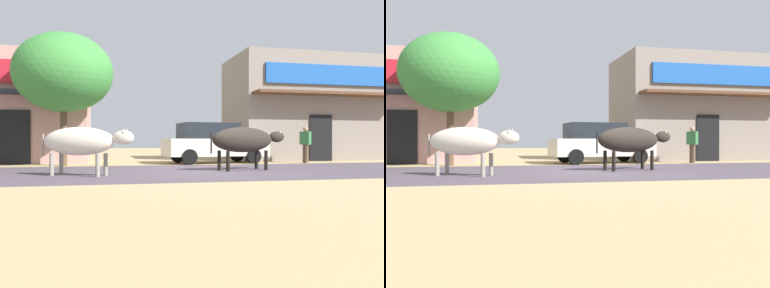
% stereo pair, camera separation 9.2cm
% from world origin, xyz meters
% --- Properties ---
extents(ground, '(80.00, 80.00, 0.00)m').
position_xyz_m(ground, '(0.00, 0.00, 0.00)').
color(ground, tan).
extents(asphalt_road, '(72.00, 6.25, 0.00)m').
position_xyz_m(asphalt_road, '(0.00, 0.00, 0.00)').
color(asphalt_road, '#524651').
rests_on(asphalt_road, ground).
extents(storefront_right_club, '(7.65, 5.00, 5.02)m').
position_xyz_m(storefront_right_club, '(6.87, 6.78, 2.52)').
color(storefront_right_club, gray).
rests_on(storefront_right_club, ground).
extents(roadside_tree, '(3.60, 3.60, 4.86)m').
position_xyz_m(roadside_tree, '(-4.55, 3.72, 3.41)').
color(roadside_tree, brown).
rests_on(roadside_tree, ground).
extents(parked_hatchback_car, '(4.32, 2.11, 1.64)m').
position_xyz_m(parked_hatchback_car, '(1.26, 4.16, 0.84)').
color(parked_hatchback_car, beige).
rests_on(parked_hatchback_car, ground).
extents(cow_near_brown, '(2.48, 1.54, 1.27)m').
position_xyz_m(cow_near_brown, '(-3.67, -0.81, 0.89)').
color(cow_near_brown, silver).
rests_on(cow_near_brown, ground).
extents(cow_far_dark, '(2.72, 1.23, 1.34)m').
position_xyz_m(cow_far_dark, '(1.18, 0.19, 0.94)').
color(cow_far_dark, '#2B241F').
rests_on(cow_far_dark, ground).
extents(pedestrian_by_shop, '(0.43, 0.61, 1.51)m').
position_xyz_m(pedestrian_by_shop, '(5.10, 3.58, 0.88)').
color(pedestrian_by_shop, brown).
rests_on(pedestrian_by_shop, ground).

